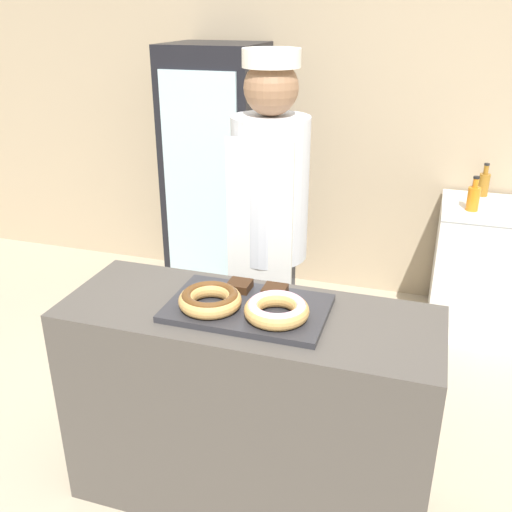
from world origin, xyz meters
The scene contains 12 objects.
ground_plane centered at (0.00, 0.00, 0.00)m, with size 14.00×14.00×0.00m, color #B7A88E.
wall_back centered at (0.00, 2.13, 1.35)m, with size 8.00×0.06×2.70m.
display_counter centered at (0.00, 0.00, 0.44)m, with size 1.42×0.53×0.88m.
serving_tray centered at (0.00, 0.00, 0.89)m, with size 0.58×0.37×0.02m.
donut_chocolate_glaze centered at (-0.13, -0.06, 0.94)m, with size 0.23×0.23×0.06m.
donut_light_glaze centered at (0.13, -0.06, 0.94)m, with size 0.23×0.23×0.06m.
brownie_back_left centered at (-0.07, 0.11, 0.92)m, with size 0.09×0.09×0.03m.
brownie_back_right centered at (0.07, 0.11, 0.92)m, with size 0.09×0.09×0.03m.
baker_person centered at (-0.09, 0.59, 0.95)m, with size 0.34×0.34×1.76m.
beverage_fridge centered at (-0.80, 1.76, 0.86)m, with size 0.60×0.59×1.71m.
bottle_amber centered at (0.91, 1.99, 0.89)m, with size 0.07×0.07×0.21m.
bottle_orange centered at (0.83, 1.67, 0.89)m, with size 0.07×0.07×0.21m.
Camera 1 is at (0.59, -1.75, 1.91)m, focal length 40.00 mm.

